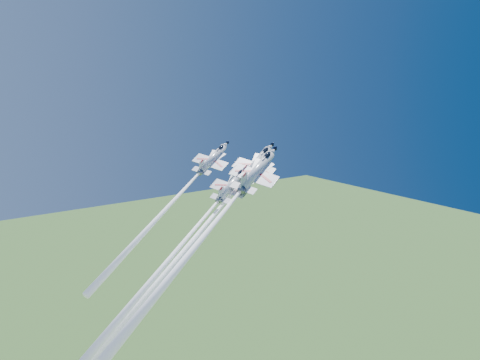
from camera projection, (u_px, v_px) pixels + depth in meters
jet_lead at (205, 227)px, 113.87m from camera, size 45.88×26.08×46.96m
jet_left at (171, 203)px, 117.05m from camera, size 35.51×20.13×35.06m
jet_right at (210, 228)px, 109.02m from camera, size 43.62×24.67×41.73m
jet_slot at (183, 242)px, 107.88m from camera, size 38.32×21.78×39.12m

